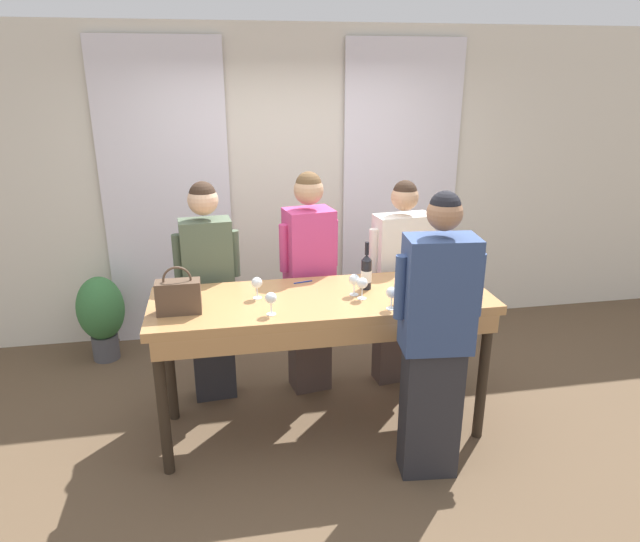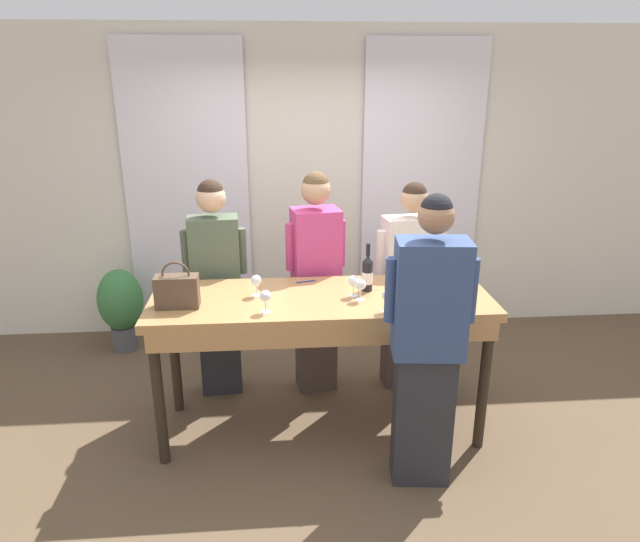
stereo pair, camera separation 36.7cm
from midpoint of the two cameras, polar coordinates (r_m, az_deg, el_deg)
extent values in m
plane|color=brown|center=(4.23, -2.38, -15.30)|extent=(18.00, 18.00, 0.00)
cube|color=silver|center=(5.33, -5.34, 8.44)|extent=(12.00, 0.06, 2.80)
cube|color=white|center=(5.29, -16.99, 6.98)|extent=(1.10, 0.03, 2.69)
cube|color=white|center=(5.48, 6.11, 8.11)|extent=(1.10, 0.03, 2.69)
cube|color=#B27F4C|center=(3.76, -2.59, -3.02)|extent=(2.24, 0.76, 0.06)
cube|color=#B27F4C|center=(3.47, -1.72, -6.66)|extent=(2.15, 0.03, 0.12)
cylinder|color=#2D2319|center=(3.74, -18.25, -12.90)|extent=(0.07, 0.07, 0.94)
cylinder|color=#2D2319|center=(3.99, 13.44, -10.22)|extent=(0.07, 0.07, 0.94)
cylinder|color=#2D2319|center=(4.26, -17.28, -8.57)|extent=(0.07, 0.07, 0.94)
cylinder|color=#2D2319|center=(4.48, 10.36, -6.52)|extent=(0.07, 0.07, 0.94)
cylinder|color=black|center=(3.84, 1.93, -0.40)|extent=(0.07, 0.07, 0.20)
cone|color=black|center=(3.80, 1.95, 1.32)|extent=(0.07, 0.07, 0.04)
cylinder|color=black|center=(3.78, 1.96, 2.23)|extent=(0.03, 0.03, 0.09)
cylinder|color=white|center=(3.84, 1.93, -0.55)|extent=(0.07, 0.07, 0.08)
cube|color=brown|center=(3.61, -16.82, -2.56)|extent=(0.27, 0.12, 0.21)
torus|color=brown|center=(3.58, -16.99, -0.92)|extent=(0.17, 0.01, 0.17)
cylinder|color=white|center=(3.71, 1.39, -2.81)|extent=(0.06, 0.06, 0.00)
cylinder|color=white|center=(3.69, 1.40, -2.25)|extent=(0.01, 0.01, 0.07)
sphere|color=white|center=(3.67, 1.40, -1.27)|extent=(0.07, 0.07, 0.07)
cylinder|color=white|center=(3.56, 4.20, -3.81)|extent=(0.06, 0.06, 0.00)
cylinder|color=white|center=(3.55, 4.21, -3.23)|extent=(0.01, 0.01, 0.07)
sphere|color=white|center=(3.52, 4.24, -2.22)|extent=(0.07, 0.07, 0.07)
cylinder|color=white|center=(3.65, 5.02, -3.27)|extent=(0.06, 0.06, 0.00)
cylinder|color=white|center=(3.63, 5.04, -2.70)|extent=(0.01, 0.01, 0.07)
sphere|color=white|center=(3.61, 5.07, -1.71)|extent=(0.07, 0.07, 0.07)
sphere|color=maroon|center=(3.61, 5.06, -1.84)|extent=(0.05, 0.05, 0.05)
cylinder|color=white|center=(3.76, -9.08, -2.72)|extent=(0.06, 0.06, 0.00)
cylinder|color=white|center=(3.75, -9.11, -2.17)|extent=(0.01, 0.01, 0.07)
sphere|color=white|center=(3.72, -9.16, -1.20)|extent=(0.07, 0.07, 0.07)
sphere|color=maroon|center=(3.73, -9.15, -1.33)|extent=(0.05, 0.05, 0.05)
cylinder|color=white|center=(3.51, -7.89, -4.35)|extent=(0.06, 0.06, 0.00)
cylinder|color=white|center=(3.49, -7.92, -3.77)|extent=(0.01, 0.01, 0.07)
sphere|color=white|center=(3.46, -7.97, -2.75)|extent=(0.07, 0.07, 0.07)
cylinder|color=white|center=(3.90, 10.50, -1.97)|extent=(0.06, 0.06, 0.00)
cylinder|color=white|center=(3.89, 10.54, -1.44)|extent=(0.01, 0.01, 0.07)
sphere|color=white|center=(3.87, 10.60, -0.51)|extent=(0.07, 0.07, 0.07)
cylinder|color=white|center=(3.77, 0.64, -2.42)|extent=(0.06, 0.06, 0.00)
cylinder|color=white|center=(3.76, 0.64, -1.86)|extent=(0.01, 0.01, 0.07)
sphere|color=white|center=(3.73, 0.65, -0.90)|extent=(0.07, 0.07, 0.07)
cylinder|color=#193399|center=(3.99, -4.36, -1.16)|extent=(0.13, 0.04, 0.01)
cube|color=#28282D|center=(4.50, -12.97, -7.70)|extent=(0.32, 0.21, 0.79)
cube|color=#4C5B47|center=(4.23, -13.68, 0.87)|extent=(0.38, 0.24, 0.63)
sphere|color=#DBAD89|center=(4.11, -14.18, 6.86)|extent=(0.21, 0.21, 0.21)
sphere|color=#332319|center=(4.10, -14.23, 7.37)|extent=(0.19, 0.19, 0.19)
cylinder|color=#4C5B47|center=(4.22, -11.00, 1.71)|extent=(0.08, 0.08, 0.34)
cylinder|color=#4C5B47|center=(4.22, -16.47, 1.23)|extent=(0.08, 0.08, 0.34)
cube|color=#473833|center=(4.51, -3.40, -6.96)|extent=(0.32, 0.27, 0.81)
cube|color=#C63D7A|center=(4.24, -3.59, 1.91)|extent=(0.38, 0.32, 0.64)
sphere|color=tan|center=(4.12, -3.72, 8.07)|extent=(0.22, 0.22, 0.22)
sphere|color=brown|center=(4.11, -3.74, 8.59)|extent=(0.19, 0.19, 0.19)
cylinder|color=#C63D7A|center=(4.28, -1.13, 2.79)|extent=(0.08, 0.08, 0.35)
cylinder|color=#C63D7A|center=(4.18, -6.14, 2.26)|extent=(0.08, 0.08, 0.35)
cube|color=#473833|center=(4.65, 5.55, -6.45)|extent=(0.39, 0.22, 0.77)
cube|color=silver|center=(4.39, 5.85, 1.71)|extent=(0.46, 0.26, 0.61)
sphere|color=tan|center=(4.28, 6.05, 7.34)|extent=(0.21, 0.21, 0.21)
sphere|color=#332319|center=(4.27, 6.06, 7.81)|extent=(0.18, 0.18, 0.18)
cylinder|color=silver|center=(4.48, 8.67, 2.53)|extent=(0.08, 0.08, 0.34)
cylinder|color=silver|center=(4.30, 2.94, 2.01)|extent=(0.08, 0.08, 0.34)
cube|color=#28282D|center=(3.63, 8.04, -13.77)|extent=(0.36, 0.24, 0.86)
cube|color=#334775|center=(3.28, 8.67, -2.39)|extent=(0.43, 0.28, 0.68)
sphere|color=#9E7051|center=(3.13, 9.11, 5.71)|extent=(0.20, 0.20, 0.20)
sphere|color=black|center=(3.13, 9.14, 6.33)|extent=(0.17, 0.17, 0.17)
cylinder|color=#334775|center=(3.22, 4.85, -1.69)|extent=(0.08, 0.08, 0.38)
cylinder|color=#334775|center=(3.32, 12.47, -1.42)|extent=(0.08, 0.08, 0.38)
cylinder|color=#4C4C51|center=(5.46, -22.48, -7.05)|extent=(0.22, 0.22, 0.22)
ellipsoid|color=#38753D|center=(5.31, -22.98, -3.50)|extent=(0.40, 0.40, 0.57)
camera|label=1|loc=(0.18, -92.79, -0.98)|focal=32.00mm
camera|label=2|loc=(0.18, 87.21, 0.98)|focal=32.00mm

